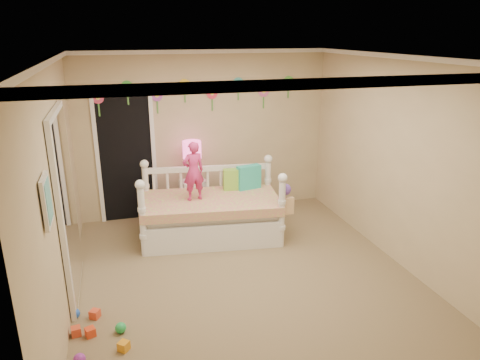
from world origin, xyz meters
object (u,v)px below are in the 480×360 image
object	(u,v)px
daybed	(211,202)
child	(193,171)
table_lamp	(192,155)
nightstand	(194,199)

from	to	relation	value
daybed	child	size ratio (longest dim) A/B	2.35
daybed	child	bearing A→B (deg)	-173.00
child	table_lamp	bearing A→B (deg)	-108.37
nightstand	table_lamp	size ratio (longest dim) A/B	1.02
daybed	nightstand	size ratio (longest dim) A/B	3.07
nightstand	table_lamp	world-z (taller)	table_lamp
child	nightstand	xyz separation A→B (m)	(0.11, 0.72, -0.70)
table_lamp	nightstand	bearing A→B (deg)	-82.87
daybed	table_lamp	distance (m)	0.90
child	table_lamp	world-z (taller)	child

